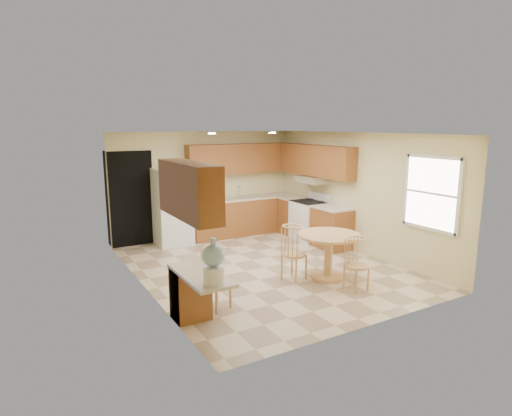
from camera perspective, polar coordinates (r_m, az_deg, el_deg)
floor at (r=8.17m, az=1.16°, el=-7.91°), size 5.50×5.50×0.00m
ceiling at (r=7.73m, az=1.24°, el=9.91°), size 4.50×5.50×0.02m
wall_back at (r=10.27m, az=-6.78°, el=3.13°), size 4.50×0.02×2.50m
wall_front at (r=5.74m, az=15.60°, el=-3.55°), size 4.50×0.02×2.50m
wall_left at (r=6.98m, az=-14.81°, el=-0.93°), size 0.02×5.50×2.50m
wall_right at (r=9.21m, az=13.28°, el=1.98°), size 0.02×5.50×2.50m
doorway at (r=9.74m, az=-16.21°, el=1.14°), size 0.90×0.02×2.10m
base_cab_back at (r=10.53m, az=-1.65°, el=-1.12°), size 2.75×0.60×0.87m
counter_back at (r=10.44m, az=-1.66°, el=1.32°), size 2.75×0.63×0.04m
base_cab_right_a at (r=10.58m, az=5.02°, el=-1.09°), size 0.60×0.59×0.87m
counter_right_a at (r=10.50m, az=5.06°, el=1.34°), size 0.63×0.59×0.04m
base_cab_right_b at (r=9.46m, az=10.07°, el=-2.69°), size 0.60×0.80×0.87m
counter_right_b at (r=9.36m, az=10.17°, el=0.02°), size 0.63×0.80×0.04m
upper_cab_back at (r=10.44m, az=-2.05°, el=6.63°), size 2.75×0.33×0.70m
upper_cab_right at (r=9.94m, az=7.94°, el=6.31°), size 0.33×2.42×0.70m
upper_cab_left at (r=5.42m, az=-8.93°, el=2.37°), size 0.33×1.40×0.70m
sink at (r=10.42m, az=-1.79°, el=1.43°), size 0.78×0.44×0.01m
range_hood at (r=9.91m, az=7.59°, el=3.81°), size 0.50×0.76×0.14m
desk_pedestal at (r=6.10m, az=-8.72°, el=-11.18°), size 0.48×0.42×0.72m
desk_top at (r=5.63m, az=-7.41°, el=-8.82°), size 0.50×1.20×0.04m
window at (r=7.93m, az=22.40°, el=1.84°), size 0.06×1.12×1.30m
can_light_a at (r=8.56m, az=-5.91°, el=9.86°), size 0.14×0.14×0.02m
can_light_b at (r=9.22m, az=2.17°, el=10.00°), size 0.14×0.14×0.02m
refrigerator at (r=9.68m, az=-11.07°, el=0.15°), size 0.76×0.74×1.71m
stove at (r=10.03m, az=7.11°, el=-1.61°), size 0.65×0.76×1.09m
dining_table at (r=7.55m, az=9.65°, el=-5.49°), size 1.08×1.08×0.80m
chair_table_a at (r=7.33m, az=5.55°, el=-5.39°), size 0.42×0.55×0.96m
chair_table_b at (r=7.07m, az=13.77°, el=-6.83°), size 0.38×0.38×0.86m
chair_desk at (r=6.23m, az=-4.99°, el=-8.76°), size 0.40×0.51×0.90m
water_crock at (r=5.18m, az=-5.69°, el=-7.33°), size 0.27×0.27×0.57m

